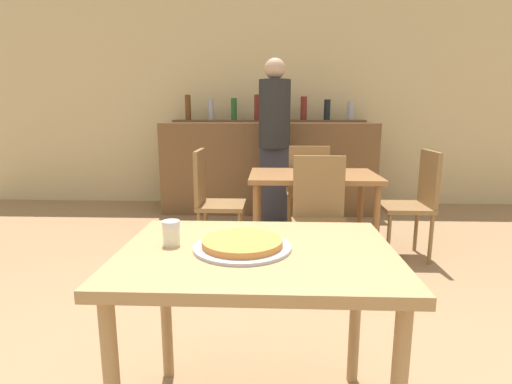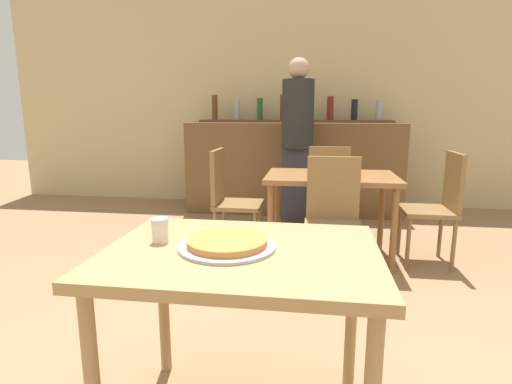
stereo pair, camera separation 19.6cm
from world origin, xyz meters
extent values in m
cube|color=#D1B784|center=(0.00, 4.08, 1.40)|extent=(8.00, 0.05, 2.80)
cube|color=#A87F51|center=(0.00, 0.00, 0.73)|extent=(0.99, 0.74, 0.04)
cylinder|color=#A87F51|center=(-0.44, 0.31, 0.35)|extent=(0.05, 0.05, 0.71)
cylinder|color=#A87F51|center=(0.44, 0.31, 0.35)|extent=(0.05, 0.05, 0.71)
cube|color=brown|center=(0.40, 1.96, 0.71)|extent=(1.06, 0.70, 0.04)
cylinder|color=brown|center=(-0.07, 1.67, 0.34)|extent=(0.05, 0.05, 0.69)
cylinder|color=brown|center=(0.87, 1.67, 0.34)|extent=(0.05, 0.05, 0.69)
cylinder|color=brown|center=(-0.07, 2.25, 0.34)|extent=(0.05, 0.05, 0.69)
cylinder|color=brown|center=(0.87, 2.25, 0.34)|extent=(0.05, 0.05, 0.69)
cube|color=brown|center=(0.00, 3.57, 0.55)|extent=(2.60, 0.56, 1.11)
cube|color=brown|center=(0.00, 3.71, 1.12)|extent=(2.39, 0.24, 0.03)
cylinder|color=#5B3314|center=(-1.02, 3.71, 1.29)|extent=(0.07, 0.07, 0.31)
cylinder|color=#9999A3|center=(-0.73, 3.71, 1.27)|extent=(0.07, 0.07, 0.26)
cylinder|color=#1E5123|center=(-0.44, 3.71, 1.27)|extent=(0.07, 0.07, 0.27)
cylinder|color=maroon|center=(-0.15, 3.71, 1.29)|extent=(0.07, 0.07, 0.31)
cylinder|color=#5B3314|center=(0.15, 3.71, 1.27)|extent=(0.09, 0.09, 0.26)
cylinder|color=maroon|center=(0.44, 3.71, 1.28)|extent=(0.08, 0.08, 0.28)
cylinder|color=black|center=(0.73, 3.71, 1.26)|extent=(0.08, 0.08, 0.25)
cylinder|color=#9999A3|center=(1.02, 3.71, 1.25)|extent=(0.08, 0.08, 0.23)
cube|color=olive|center=(0.40, 1.36, 0.44)|extent=(0.40, 0.40, 0.04)
cube|color=olive|center=(0.40, 1.55, 0.69)|extent=(0.38, 0.04, 0.46)
cylinder|color=olive|center=(0.23, 1.19, 0.21)|extent=(0.03, 0.03, 0.43)
cylinder|color=olive|center=(0.57, 1.19, 0.21)|extent=(0.03, 0.03, 0.43)
cylinder|color=olive|center=(0.23, 1.53, 0.21)|extent=(0.03, 0.03, 0.43)
cylinder|color=olive|center=(0.57, 1.53, 0.21)|extent=(0.03, 0.03, 0.43)
cube|color=olive|center=(0.40, 2.56, 0.44)|extent=(0.40, 0.40, 0.04)
cube|color=olive|center=(0.40, 2.38, 0.69)|extent=(0.38, 0.04, 0.46)
cylinder|color=olive|center=(0.57, 2.73, 0.21)|extent=(0.03, 0.03, 0.43)
cylinder|color=olive|center=(0.23, 2.73, 0.21)|extent=(0.03, 0.03, 0.43)
cylinder|color=olive|center=(0.57, 2.39, 0.21)|extent=(0.03, 0.03, 0.43)
cylinder|color=olive|center=(0.23, 2.39, 0.21)|extent=(0.03, 0.03, 0.43)
cube|color=olive|center=(-0.38, 1.96, 0.44)|extent=(0.40, 0.40, 0.04)
cube|color=olive|center=(-0.57, 1.96, 0.69)|extent=(0.04, 0.38, 0.46)
cylinder|color=olive|center=(-0.21, 1.79, 0.21)|extent=(0.03, 0.03, 0.43)
cylinder|color=olive|center=(-0.21, 2.13, 0.21)|extent=(0.03, 0.03, 0.43)
cylinder|color=olive|center=(-0.55, 1.79, 0.21)|extent=(0.03, 0.03, 0.43)
cylinder|color=olive|center=(-0.55, 2.13, 0.21)|extent=(0.03, 0.03, 0.43)
cube|color=olive|center=(1.18, 1.96, 0.44)|extent=(0.40, 0.40, 0.04)
cube|color=olive|center=(1.36, 1.96, 0.69)|extent=(0.04, 0.38, 0.46)
cylinder|color=olive|center=(1.01, 2.13, 0.21)|extent=(0.03, 0.03, 0.43)
cylinder|color=olive|center=(1.01, 1.79, 0.21)|extent=(0.03, 0.03, 0.43)
cylinder|color=olive|center=(1.35, 2.13, 0.21)|extent=(0.03, 0.03, 0.43)
cylinder|color=olive|center=(1.35, 1.79, 0.21)|extent=(0.03, 0.03, 0.43)
cylinder|color=#A3A3A8|center=(-0.05, 0.00, 0.76)|extent=(0.36, 0.36, 0.01)
cylinder|color=#CC7A38|center=(-0.05, 0.00, 0.77)|extent=(0.29, 0.29, 0.02)
cylinder|color=beige|center=(-0.32, 0.03, 0.79)|extent=(0.06, 0.06, 0.07)
cylinder|color=silver|center=(-0.32, 0.03, 0.83)|extent=(0.07, 0.07, 0.02)
cube|color=#2D2D38|center=(0.07, 2.99, 0.43)|extent=(0.32, 0.18, 0.86)
cylinder|color=#262626|center=(0.07, 2.99, 1.21)|extent=(0.34, 0.34, 0.71)
sphere|color=tan|center=(0.07, 2.99, 1.68)|extent=(0.22, 0.22, 0.22)
camera|label=1|loc=(0.05, -1.38, 1.24)|focal=28.00mm
camera|label=2|loc=(0.25, -1.36, 1.24)|focal=28.00mm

